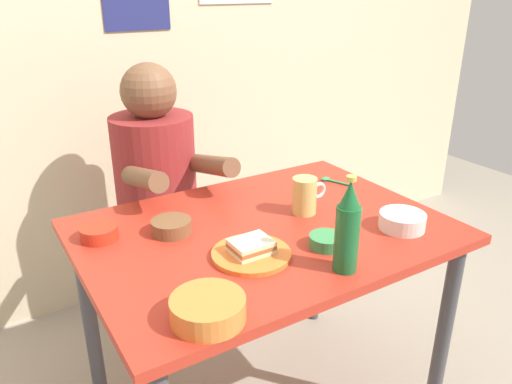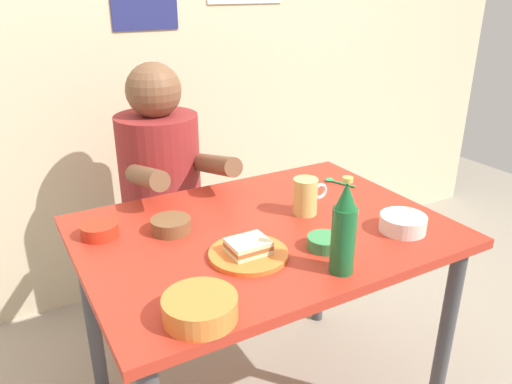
{
  "view_description": "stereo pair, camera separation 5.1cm",
  "coord_description": "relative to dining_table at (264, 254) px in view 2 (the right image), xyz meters",
  "views": [
    {
      "loc": [
        -0.74,
        -1.15,
        1.43
      ],
      "look_at": [
        0.0,
        0.05,
        0.84
      ],
      "focal_mm": 34.88,
      "sensor_mm": 36.0,
      "label": 1
    },
    {
      "loc": [
        -0.7,
        -1.18,
        1.43
      ],
      "look_at": [
        0.0,
        0.05,
        0.84
      ],
      "focal_mm": 34.88,
      "sensor_mm": 36.0,
      "label": 2
    }
  ],
  "objects": [
    {
      "name": "wall_back",
      "position": [
        0.0,
        1.05,
        0.65
      ],
      "size": [
        4.4,
        0.09,
        2.6
      ],
      "color": "beige",
      "rests_on": "ground"
    },
    {
      "name": "dining_table",
      "position": [
        0.0,
        0.0,
        0.0
      ],
      "size": [
        1.1,
        0.8,
        0.74
      ],
      "color": "#B72D1E",
      "rests_on": "ground"
    },
    {
      "name": "stool",
      "position": [
        -0.11,
        0.63,
        -0.3
      ],
      "size": [
        0.34,
        0.34,
        0.45
      ],
      "color": "#4C4C51",
      "rests_on": "ground"
    },
    {
      "name": "person_seated",
      "position": [
        -0.11,
        0.62,
        0.12
      ],
      "size": [
        0.33,
        0.56,
        0.72
      ],
      "color": "maroon",
      "rests_on": "stool"
    },
    {
      "name": "plate_orange",
      "position": [
        -0.13,
        -0.13,
        0.1
      ],
      "size": [
        0.22,
        0.22,
        0.01
      ],
      "primitive_type": "cylinder",
      "color": "orange",
      "rests_on": "dining_table"
    },
    {
      "name": "sandwich",
      "position": [
        -0.13,
        -0.13,
        0.13
      ],
      "size": [
        0.11,
        0.09,
        0.04
      ],
      "color": "beige",
      "rests_on": "plate_orange"
    },
    {
      "name": "beer_mug",
      "position": [
        0.17,
        0.02,
        0.15
      ],
      "size": [
        0.13,
        0.08,
        0.12
      ],
      "color": "#D1BC66",
      "rests_on": "dining_table"
    },
    {
      "name": "beer_bottle",
      "position": [
        0.05,
        -0.32,
        0.21
      ],
      "size": [
        0.06,
        0.06,
        0.26
      ],
      "color": "#19602D",
      "rests_on": "dining_table"
    },
    {
      "name": "sauce_bowl_chili",
      "position": [
        -0.45,
        0.19,
        0.12
      ],
      "size": [
        0.11,
        0.11,
        0.04
      ],
      "color": "red",
      "rests_on": "dining_table"
    },
    {
      "name": "soup_bowl_orange",
      "position": [
        -0.35,
        -0.32,
        0.12
      ],
      "size": [
        0.17,
        0.17,
        0.05
      ],
      "color": "orange",
      "rests_on": "dining_table"
    },
    {
      "name": "dip_bowl_green",
      "position": [
        0.08,
        -0.19,
        0.11
      ],
      "size": [
        0.1,
        0.1,
        0.03
      ],
      "color": "#388C4C",
      "rests_on": "dining_table"
    },
    {
      "name": "condiment_bowl_brown",
      "position": [
        -0.26,
        0.12,
        0.12
      ],
      "size": [
        0.12,
        0.12,
        0.04
      ],
      "color": "brown",
      "rests_on": "dining_table"
    },
    {
      "name": "rice_bowl_white",
      "position": [
        0.35,
        -0.22,
        0.12
      ],
      "size": [
        0.14,
        0.14,
        0.05
      ],
      "color": "silver",
      "rests_on": "dining_table"
    },
    {
      "name": "spoon",
      "position": [
        0.42,
        0.19,
        0.1
      ],
      "size": [
        0.06,
        0.12,
        0.01
      ],
      "color": "#26A559",
      "rests_on": "dining_table"
    }
  ]
}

